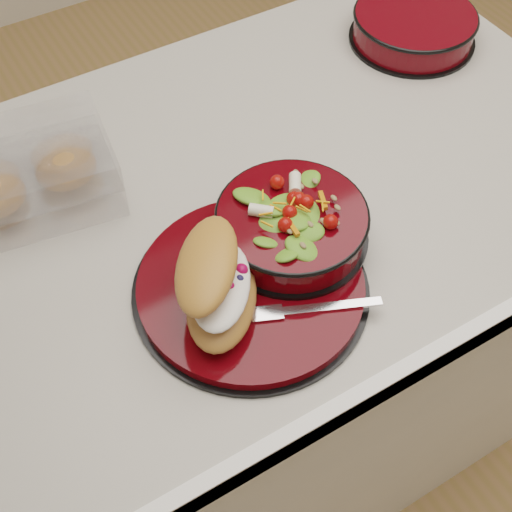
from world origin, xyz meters
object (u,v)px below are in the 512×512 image
fork (312,309)px  island_counter (238,350)px  dinner_plate (252,287)px  extra_bowl (414,26)px  salad_bowl (292,221)px  croissant (218,284)px  pastry_box (28,175)px

fork → island_counter: bearing=18.4°
island_counter → fork: size_ratio=7.80×
dinner_plate → fork: 0.09m
fork → extra_bowl: extra_bowl is taller
salad_bowl → croissant: (-0.14, -0.05, 0.01)m
dinner_plate → extra_bowl: extra_bowl is taller
extra_bowl → fork: bearing=-140.2°
dinner_plate → croissant: size_ratio=1.64×
fork → dinner_plate: bearing=53.7°
salad_bowl → fork: 0.12m
island_counter → fork: (-0.02, -0.24, 0.47)m
croissant → pastry_box: (-0.13, 0.32, -0.02)m
island_counter → croissant: croissant is taller
salad_bowl → fork: salad_bowl is taller
pastry_box → extra_bowl: (0.71, 0.02, -0.02)m
island_counter → croissant: 0.55m
island_counter → croissant: bearing=-123.5°
island_counter → croissant: (-0.12, -0.18, 0.51)m
salad_bowl → croissant: 0.14m
salad_bowl → croissant: bearing=-160.7°
island_counter → pastry_box: bearing=150.7°
croissant → pastry_box: bearing=58.8°
salad_bowl → fork: size_ratio=1.31×
island_counter → extra_bowl: extra_bowl is taller
croissant → fork: (0.10, -0.06, -0.04)m
fork → salad_bowl: bearing=3.5°
salad_bowl → extra_bowl: (0.44, 0.29, -0.02)m
island_counter → salad_bowl: salad_bowl is taller
island_counter → dinner_plate: (-0.06, -0.17, 0.46)m
island_counter → pastry_box: 0.57m
dinner_plate → salad_bowl: 0.10m
island_counter → extra_bowl: 0.68m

